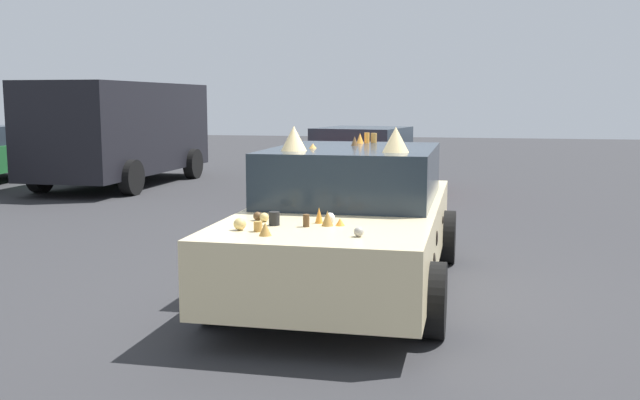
% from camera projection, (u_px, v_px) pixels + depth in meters
% --- Properties ---
extents(ground_plane, '(60.00, 60.00, 0.00)m').
position_uv_depth(ground_plane, '(349.00, 288.00, 7.33)').
color(ground_plane, '#2D2D30').
extents(art_car_decorated, '(4.42, 2.06, 1.66)m').
position_uv_depth(art_car_decorated, '(350.00, 218.00, 7.30)').
color(art_car_decorated, beige).
rests_on(art_car_decorated, ground).
extents(parked_van_row_back_far, '(5.35, 2.33, 2.27)m').
position_uv_depth(parked_van_row_back_far, '(122.00, 128.00, 16.04)').
color(parked_van_row_back_far, black).
rests_on(parked_van_row_back_far, ground).
extents(parked_sedan_near_left, '(4.43, 2.52, 1.37)m').
position_uv_depth(parked_sedan_near_left, '(366.00, 161.00, 14.38)').
color(parked_sedan_near_left, red).
rests_on(parked_sedan_near_left, ground).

